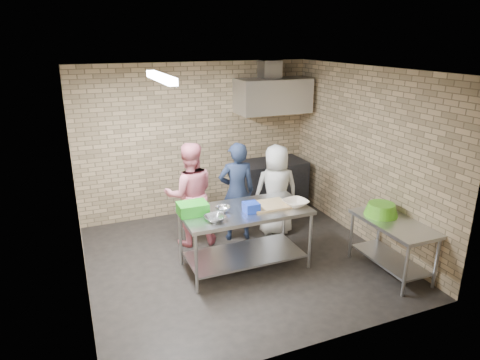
# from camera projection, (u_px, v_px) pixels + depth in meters

# --- Properties ---
(floor) EXTENTS (4.20, 4.20, 0.00)m
(floor) POSITION_uv_depth(u_px,v_px,m) (239.00, 259.00, 6.26)
(floor) COLOR black
(floor) RESTS_ON ground
(ceiling) EXTENTS (4.20, 4.20, 0.00)m
(ceiling) POSITION_uv_depth(u_px,v_px,m) (239.00, 70.00, 5.39)
(ceiling) COLOR black
(ceiling) RESTS_ON ground
(back_wall) EXTENTS (4.20, 0.06, 2.70)m
(back_wall) POSITION_uv_depth(u_px,v_px,m) (196.00, 140.00, 7.58)
(back_wall) COLOR tan
(back_wall) RESTS_ON ground
(front_wall) EXTENTS (4.20, 0.06, 2.70)m
(front_wall) POSITION_uv_depth(u_px,v_px,m) (318.00, 230.00, 4.07)
(front_wall) COLOR tan
(front_wall) RESTS_ON ground
(left_wall) EXTENTS (0.06, 4.00, 2.70)m
(left_wall) POSITION_uv_depth(u_px,v_px,m) (76.00, 192.00, 5.07)
(left_wall) COLOR tan
(left_wall) RESTS_ON ground
(right_wall) EXTENTS (0.06, 4.00, 2.70)m
(right_wall) POSITION_uv_depth(u_px,v_px,m) (365.00, 156.00, 6.58)
(right_wall) COLOR tan
(right_wall) RESTS_ON ground
(prep_table) EXTENTS (1.74, 0.87, 0.87)m
(prep_table) POSITION_uv_depth(u_px,v_px,m) (245.00, 238.00, 5.93)
(prep_table) COLOR #A8ABAF
(prep_table) RESTS_ON floor
(side_counter) EXTENTS (0.60, 1.20, 0.75)m
(side_counter) POSITION_uv_depth(u_px,v_px,m) (391.00, 247.00, 5.82)
(side_counter) COLOR silver
(side_counter) RESTS_ON floor
(stove) EXTENTS (1.20, 0.70, 0.90)m
(stove) POSITION_uv_depth(u_px,v_px,m) (272.00, 184.00, 8.04)
(stove) COLOR black
(stove) RESTS_ON floor
(range_hood) EXTENTS (1.30, 0.60, 0.60)m
(range_hood) POSITION_uv_depth(u_px,v_px,m) (273.00, 96.00, 7.56)
(range_hood) COLOR silver
(range_hood) RESTS_ON back_wall
(hood_duct) EXTENTS (0.35, 0.30, 0.30)m
(hood_duct) POSITION_uv_depth(u_px,v_px,m) (270.00, 69.00, 7.55)
(hood_duct) COLOR #A5A8AD
(hood_duct) RESTS_ON back_wall
(wall_shelf) EXTENTS (0.80, 0.20, 0.04)m
(wall_shelf) POSITION_uv_depth(u_px,v_px,m) (283.00, 104.00, 7.89)
(wall_shelf) COLOR #3F2B19
(wall_shelf) RESTS_ON back_wall
(fluorescent_fixture) EXTENTS (0.10, 1.25, 0.08)m
(fluorescent_fixture) POSITION_uv_depth(u_px,v_px,m) (161.00, 77.00, 5.05)
(fluorescent_fixture) COLOR white
(fluorescent_fixture) RESTS_ON ceiling
(green_crate) EXTENTS (0.39, 0.29, 0.15)m
(green_crate) POSITION_uv_depth(u_px,v_px,m) (193.00, 208.00, 5.62)
(green_crate) COLOR #1E941B
(green_crate) RESTS_ON prep_table
(blue_tub) EXTENTS (0.19, 0.19, 0.13)m
(blue_tub) POSITION_uv_depth(u_px,v_px,m) (251.00, 207.00, 5.70)
(blue_tub) COLOR #1837B8
(blue_tub) RESTS_ON prep_table
(cutting_board) EXTENTS (0.53, 0.41, 0.03)m
(cutting_board) POSITION_uv_depth(u_px,v_px,m) (269.00, 205.00, 5.90)
(cutting_board) COLOR tan
(cutting_board) RESTS_ON prep_table
(mixing_bowl_a) EXTENTS (0.31, 0.31, 0.07)m
(mixing_bowl_a) POSITION_uv_depth(u_px,v_px,m) (215.00, 218.00, 5.43)
(mixing_bowl_a) COLOR #B9BCC0
(mixing_bowl_a) RESTS_ON prep_table
(mixing_bowl_b) EXTENTS (0.23, 0.23, 0.06)m
(mixing_bowl_b) POSITION_uv_depth(u_px,v_px,m) (223.00, 209.00, 5.72)
(mixing_bowl_b) COLOR silver
(mixing_bowl_b) RESTS_ON prep_table
(ceramic_bowl) EXTENTS (0.38, 0.38, 0.08)m
(ceramic_bowl) POSITION_uv_depth(u_px,v_px,m) (296.00, 203.00, 5.90)
(ceramic_bowl) COLOR beige
(ceramic_bowl) RESTS_ON prep_table
(green_basin) EXTENTS (0.46, 0.46, 0.17)m
(green_basin) POSITION_uv_depth(u_px,v_px,m) (381.00, 209.00, 5.88)
(green_basin) COLOR #59C626
(green_basin) RESTS_ON side_counter
(bottle_red) EXTENTS (0.07, 0.07, 0.18)m
(bottle_red) POSITION_uv_depth(u_px,v_px,m) (271.00, 98.00, 7.77)
(bottle_red) COLOR #B22619
(bottle_red) RESTS_ON wall_shelf
(bottle_green) EXTENTS (0.06, 0.06, 0.15)m
(bottle_green) POSITION_uv_depth(u_px,v_px,m) (290.00, 98.00, 7.92)
(bottle_green) COLOR green
(bottle_green) RESTS_ON wall_shelf
(man_navy) EXTENTS (0.63, 0.46, 1.59)m
(man_navy) POSITION_uv_depth(u_px,v_px,m) (237.00, 192.00, 6.66)
(man_navy) COLOR #151C36
(man_navy) RESTS_ON floor
(woman_pink) EXTENTS (0.87, 0.72, 1.62)m
(woman_pink) POSITION_uv_depth(u_px,v_px,m) (190.00, 194.00, 6.50)
(woman_pink) COLOR #DF7686
(woman_pink) RESTS_ON floor
(woman_white) EXTENTS (0.80, 0.60, 1.49)m
(woman_white) POSITION_uv_depth(u_px,v_px,m) (276.00, 190.00, 6.88)
(woman_white) COLOR white
(woman_white) RESTS_ON floor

